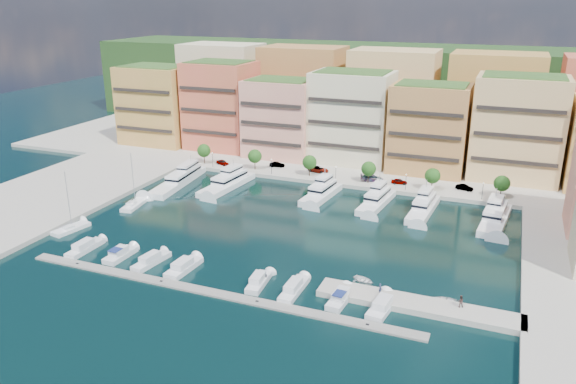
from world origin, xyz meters
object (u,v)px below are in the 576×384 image
at_px(tree_2, 310,162).
at_px(car_0, 223,162).
at_px(tree_4, 433,176).
at_px(cruiser_1, 120,255).
at_px(tree_3, 369,169).
at_px(tree_5, 502,184).
at_px(lamppost_4, 483,188).
at_px(sailboat_0, 71,229).
at_px(yacht_3, 322,192).
at_px(cruiser_5, 259,282).
at_px(person_0, 380,288).
at_px(car_5, 464,187).
at_px(lamppost_3, 406,179).
at_px(cruiser_0, 85,248).
at_px(car_3, 372,178).
at_px(car_1, 277,165).
at_px(car_4, 399,181).
at_px(car_2, 319,169).
at_px(cruiser_7, 341,298).
at_px(tender_2, 443,301).
at_px(tree_1, 255,156).
at_px(cruiser_2, 151,261).
at_px(yacht_4, 377,200).
at_px(sailboat_1, 134,205).
at_px(yacht_6, 495,217).
at_px(cruiser_8, 382,307).
at_px(cruiser_3, 184,268).
at_px(yacht_1, 228,183).
at_px(yacht_5, 424,207).
at_px(yacht_0, 180,179).
at_px(lamppost_2, 336,171).
at_px(tender_0, 364,280).
at_px(lamppost_1, 272,164).

xyz_separation_m(tree_2, car_0, (-26.39, 0.54, -3.02)).
bearing_deg(tree_4, cruiser_1, -129.98).
distance_m(tree_3, tree_5, 32.00).
distance_m(tree_3, lamppost_4, 28.11).
bearing_deg(sailboat_0, yacht_3, 43.08).
bearing_deg(cruiser_5, person_0, 9.10).
bearing_deg(tree_3, car_5, 7.70).
distance_m(lamppost_3, cruiser_0, 75.61).
bearing_deg(person_0, car_3, -34.59).
relative_size(yacht_3, car_1, 3.98).
bearing_deg(car_4, car_2, 77.02).
xyz_separation_m(cruiser_7, person_0, (5.60, 3.24, 1.30)).
height_order(tender_2, car_0, car_0).
xyz_separation_m(tree_1, cruiser_2, (6.18, -58.09, -4.20)).
distance_m(tree_3, yacht_4, 14.02).
bearing_deg(sailboat_1, car_5, 28.26).
bearing_deg(yacht_6, cruiser_8, -108.03).
relative_size(cruiser_3, tender_2, 1.96).
relative_size(yacht_1, yacht_6, 1.05).
bearing_deg(yacht_5, cruiser_7, -97.45).
height_order(yacht_0, car_5, yacht_0).
distance_m(tree_2, tender_2, 67.11).
bearing_deg(cruiser_3, yacht_1, 107.80).
bearing_deg(lamppost_3, cruiser_3, -117.42).
height_order(car_0, car_3, car_3).
relative_size(tree_4, lamppost_3, 1.35).
height_order(lamppost_4, car_3, lamppost_4).
distance_m(lamppost_2, lamppost_4, 36.00).
distance_m(tree_5, car_4, 24.66).
height_order(sailboat_1, car_3, sailboat_1).
distance_m(yacht_5, cruiser_8, 45.30).
bearing_deg(car_3, cruiser_7, 175.00).
bearing_deg(tree_3, yacht_6, -22.92).
xyz_separation_m(cruiser_1, person_0, (48.54, 3.23, 1.30)).
distance_m(yacht_0, car_1, 27.67).
bearing_deg(lamppost_3, lamppost_4, 0.00).
distance_m(tree_4, tender_0, 50.74).
xyz_separation_m(car_0, car_2, (27.61, 3.44, 0.07)).
xyz_separation_m(tree_3, person_0, (15.83, -54.86, -2.87)).
relative_size(cruiser_0, sailboat_1, 0.67).
distance_m(yacht_0, car_4, 56.69).
bearing_deg(lamppost_1, cruiser_2, -89.81).
bearing_deg(car_4, sailboat_0, 124.58).
relative_size(lamppost_3, tender_2, 0.96).
height_order(tree_2, car_4, tree_2).
bearing_deg(tree_3, tender_2, -64.03).
height_order(cruiser_0, person_0, person_0).
distance_m(lamppost_1, car_3, 26.94).
bearing_deg(lamppost_3, cruiser_5, -104.32).
relative_size(lamppost_1, yacht_4, 0.24).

